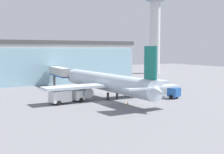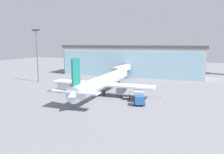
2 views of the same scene
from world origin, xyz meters
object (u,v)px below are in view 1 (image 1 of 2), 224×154
Objects in this scene: airplane at (108,83)px; fuel_truck at (163,91)px; control_tower at (155,23)px; jet_bridge at (59,72)px; safety_cone_wingtip at (160,91)px; catering_truck at (66,96)px; baggage_cart at (142,95)px; safety_cone_nose at (128,103)px.

fuel_truck is (11.69, -4.44, -1.98)m from airplane.
airplane is (-51.49, -51.95, -18.38)m from control_tower.
jet_bridge is 24.49× the size of safety_cone_wingtip.
control_tower is 4.75× the size of fuel_truck.
catering_truck is at bearing 96.64° from airplane.
control_tower is 75.42m from airplane.
control_tower is 11.79× the size of baggage_cart.
safety_cone_nose is 19.19m from safety_cone_wingtip.
airplane is (2.66, -23.63, -0.76)m from jet_bridge.
catering_truck is at bearing -114.58° from fuel_truck.
fuel_truck is at bearing -123.36° from safety_cone_wingtip.
catering_truck is 13.83× the size of safety_cone_wingtip.
control_tower is at bearing -58.97° from jet_bridge.
catering_truck is at bearing -172.48° from safety_cone_wingtip.
jet_bridge is 1.77× the size of catering_truck.
safety_cone_wingtip is (16.08, 10.48, 0.00)m from safety_cone_nose.
control_tower reaches higher than safety_cone_wingtip.
safety_cone_nose and safety_cone_wingtip have the same top height.
jet_bridge is 4.39× the size of baggage_cart.
jet_bridge is 31.65m from fuel_truck.
safety_cone_wingtip is at bearing -136.00° from jet_bridge.
catering_truck and fuel_truck have the same top height.
baggage_cart is (10.32, -25.82, -3.70)m from jet_bridge.
airplane is 68.67× the size of safety_cone_nose.
jet_bridge is 63.60m from control_tower.
fuel_truck is 13.86× the size of safety_cone_wingtip.
fuel_truck is at bearing 49.02° from baggage_cart.
airplane reaches higher than baggage_cart.
fuel_truck reaches higher than safety_cone_wingtip.
jet_bridge is at bearing 94.42° from safety_cone_nose.
airplane is at bearing -117.80° from baggage_cart.
safety_cone_nose is at bearing -172.16° from jet_bridge.
control_tower is 71.96m from fuel_truck.
jet_bridge is at bearing -170.05° from baggage_cart.
jet_bridge is at bearing 4.76° from airplane.
fuel_truck is 12.60m from safety_cone_nose.
airplane is at bearing -4.51° from catering_truck.
control_tower is 65.80× the size of safety_cone_nose.
baggage_cart is (-4.03, 2.25, -0.97)m from fuel_truck.
safety_cone_nose is at bearing -62.88° from baggage_cart.
jet_bridge is 26.34m from catering_truck.
fuel_truck is 4.72m from baggage_cart.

